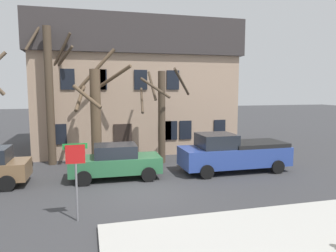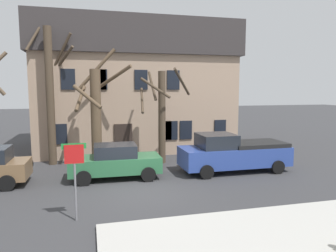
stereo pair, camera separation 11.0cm
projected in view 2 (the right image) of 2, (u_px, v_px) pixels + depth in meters
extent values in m
plane|color=#38383A|center=(144.00, 192.00, 12.99)|extent=(120.00, 120.00, 0.00)
cube|color=tan|center=(134.00, 103.00, 23.28)|extent=(13.08, 7.98, 6.40)
cube|color=#383333|center=(133.00, 43.00, 22.77)|extent=(13.58, 8.48, 2.33)
cube|color=#2D231E|center=(123.00, 141.00, 19.35)|extent=(1.10, 0.12, 2.10)
cube|color=black|center=(60.00, 134.00, 18.40)|extent=(0.80, 0.08, 1.20)
cube|color=black|center=(165.00, 131.00, 19.94)|extent=(0.80, 0.08, 1.20)
cube|color=black|center=(171.00, 130.00, 20.04)|extent=(0.80, 0.08, 1.20)
cube|color=black|center=(186.00, 130.00, 20.27)|extent=(0.80, 0.08, 1.20)
cube|color=black|center=(220.00, 129.00, 20.85)|extent=(0.80, 0.08, 1.20)
cube|color=black|center=(68.00, 79.00, 18.16)|extent=(0.80, 0.08, 1.20)
cube|color=black|center=(99.00, 79.00, 18.59)|extent=(0.80, 0.08, 1.20)
cube|color=black|center=(100.00, 79.00, 18.60)|extent=(0.80, 0.08, 1.20)
cube|color=black|center=(141.00, 80.00, 19.19)|extent=(0.80, 0.08, 1.20)
cube|color=black|center=(173.00, 80.00, 19.69)|extent=(0.80, 0.08, 1.20)
cylinder|color=#4C3D2D|center=(50.00, 97.00, 17.30)|extent=(0.44, 0.44, 7.61)
cylinder|color=#4C3D2D|center=(59.00, 57.00, 17.82)|extent=(1.58, 1.20, 2.59)
cylinder|color=#4C3D2D|center=(38.00, 30.00, 17.29)|extent=(1.34, 1.27, 2.44)
cylinder|color=#4C3D2D|center=(63.00, 60.00, 17.79)|extent=(1.34, 1.59, 1.50)
cylinder|color=brown|center=(96.00, 119.00, 16.88)|extent=(0.56, 0.56, 5.29)
cylinder|color=brown|center=(87.00, 97.00, 16.01)|extent=(1.51, 1.08, 1.26)
cylinder|color=brown|center=(80.00, 98.00, 16.76)|extent=(0.64, 1.75, 1.39)
cylinder|color=brown|center=(96.00, 70.00, 17.59)|extent=(2.23, 0.41, 2.43)
cylinder|color=brown|center=(111.00, 79.00, 17.84)|extent=(2.25, 2.02, 1.59)
cylinder|color=#4C3D2D|center=(162.00, 118.00, 17.82)|extent=(0.41, 0.41, 5.24)
cylinder|color=#4C3D2D|center=(142.00, 100.00, 17.59)|extent=(0.47, 2.31, 1.39)
cylinder|color=#4C3D2D|center=(182.00, 82.00, 17.16)|extent=(1.55, 2.10, 1.46)
cylinder|color=#4C3D2D|center=(155.00, 88.00, 16.84)|extent=(1.50, 1.20, 1.15)
cylinder|color=#4C3D2D|center=(152.00, 86.00, 17.40)|extent=(0.31, 1.26, 1.64)
cylinder|color=black|center=(7.00, 183.00, 13.05)|extent=(0.68, 0.23, 0.68)
cylinder|color=black|center=(17.00, 172.00, 14.73)|extent=(0.68, 0.23, 0.68)
cube|color=#2D6B42|center=(115.00, 164.00, 14.86)|extent=(4.28, 1.81, 0.74)
cube|color=#1E232B|center=(115.00, 151.00, 14.78)|extent=(1.98, 1.55, 0.58)
cylinder|color=black|center=(83.00, 178.00, 13.75)|extent=(0.68, 0.24, 0.68)
cylinder|color=black|center=(85.00, 169.00, 15.41)|extent=(0.68, 0.24, 0.68)
cylinder|color=black|center=(148.00, 174.00, 14.38)|extent=(0.68, 0.24, 0.68)
cylinder|color=black|center=(143.00, 165.00, 16.04)|extent=(0.68, 0.24, 0.68)
cube|color=#2D4799|center=(234.00, 156.00, 16.18)|extent=(5.60, 2.03, 0.96)
cube|color=#1E232B|center=(216.00, 141.00, 15.84)|extent=(1.79, 1.78, 0.70)
cube|color=black|center=(256.00, 144.00, 16.41)|extent=(2.91, 1.95, 0.20)
cylinder|color=black|center=(207.00, 172.00, 14.80)|extent=(0.68, 0.22, 0.68)
cylinder|color=black|center=(193.00, 162.00, 16.75)|extent=(0.68, 0.22, 0.68)
cylinder|color=black|center=(278.00, 167.00, 15.72)|extent=(0.68, 0.22, 0.68)
cylinder|color=black|center=(257.00, 158.00, 17.67)|extent=(0.68, 0.22, 0.68)
cylinder|color=slate|center=(75.00, 183.00, 9.99)|extent=(0.07, 0.07, 2.50)
cube|color=red|center=(74.00, 154.00, 9.86)|extent=(0.60, 0.03, 0.60)
cube|color=#1E8C38|center=(74.00, 146.00, 9.87)|extent=(0.76, 0.02, 0.18)
torus|color=black|center=(26.00, 164.00, 16.37)|extent=(0.71, 0.14, 0.71)
torus|color=black|center=(6.00, 164.00, 16.26)|extent=(0.71, 0.14, 0.71)
cylinder|color=black|center=(16.00, 160.00, 16.29)|extent=(0.99, 0.18, 0.19)
cylinder|color=black|center=(12.00, 156.00, 16.24)|extent=(0.09, 0.05, 0.45)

